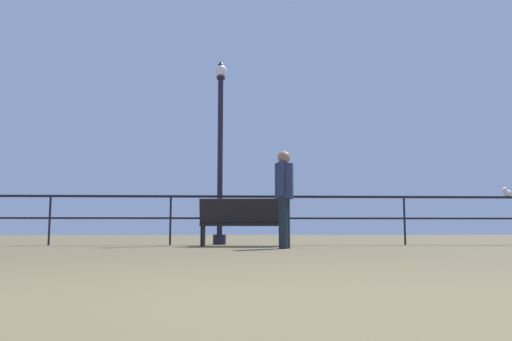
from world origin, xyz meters
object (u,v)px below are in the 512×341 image
object	(u,v)px
bench_near_left	(245,221)
person_by_bench	(284,192)
lamppost_center	(220,149)
seagull_on_rail	(507,192)

from	to	relation	value
bench_near_left	person_by_bench	world-z (taller)	person_by_bench
lamppost_center	person_by_bench	xyz separation A→B (m)	(1.19, -2.46, -1.14)
lamppost_center	person_by_bench	distance (m)	2.96
person_by_bench	seagull_on_rail	bearing A→B (deg)	22.15
bench_near_left	seagull_on_rail	bearing A→B (deg)	8.86
bench_near_left	seagull_on_rail	world-z (taller)	seagull_on_rail
person_by_bench	seagull_on_rail	world-z (taller)	person_by_bench
person_by_bench	lamppost_center	bearing A→B (deg)	115.83
bench_near_left	person_by_bench	size ratio (longest dim) A/B	1.05
lamppost_center	person_by_bench	bearing A→B (deg)	-64.17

